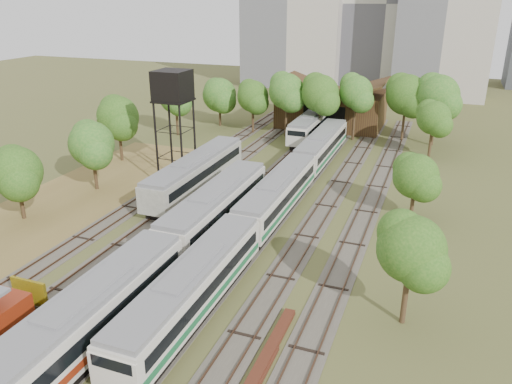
% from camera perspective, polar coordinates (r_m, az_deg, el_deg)
% --- Properties ---
extents(ground, '(240.00, 240.00, 0.00)m').
position_cam_1_polar(ground, '(32.43, -13.92, -16.56)').
color(ground, '#475123').
rests_on(ground, ground).
extents(dry_grass_patch, '(14.00, 60.00, 0.04)m').
position_cam_1_polar(dry_grass_patch, '(48.29, -26.49, -4.89)').
color(dry_grass_patch, brown).
rests_on(dry_grass_patch, ground).
extents(tracks, '(24.60, 80.00, 0.19)m').
position_cam_1_polar(tracks, '(52.12, 0.85, -0.56)').
color(tracks, '#4C473D').
rests_on(tracks, ground).
extents(railcar_red_set, '(3.15, 34.58, 3.89)m').
position_cam_1_polar(railcar_red_set, '(37.51, -10.31, -6.84)').
color(railcar_red_set, black).
rests_on(railcar_red_set, ground).
extents(railcar_green_set, '(2.92, 52.08, 3.61)m').
position_cam_1_polar(railcar_green_set, '(47.61, 2.47, -0.37)').
color(railcar_green_set, black).
rests_on(railcar_green_set, ground).
extents(railcar_rear, '(2.95, 16.08, 3.65)m').
position_cam_1_polar(railcar_rear, '(74.11, 6.38, 7.59)').
color(railcar_rear, black).
rests_on(railcar_rear, ground).
extents(old_grey_coach, '(3.06, 18.00, 3.79)m').
position_cam_1_polar(old_grey_coach, '(53.46, -6.86, 2.18)').
color(old_grey_coach, black).
rests_on(old_grey_coach, ground).
extents(water_tower, '(3.59, 3.59, 12.38)m').
position_cam_1_polar(water_tower, '(54.63, -9.51, 11.56)').
color(water_tower, black).
rests_on(water_tower, ground).
extents(rail_pile_near, '(0.69, 10.31, 0.34)m').
position_cam_1_polar(rail_pile_near, '(30.18, 0.91, -18.73)').
color(rail_pile_near, '#562718').
rests_on(rail_pile_near, ground).
extents(maintenance_shed, '(16.45, 11.55, 7.58)m').
position_cam_1_polar(maintenance_shed, '(81.88, 8.67, 9.53)').
color(maintenance_shed, '#3B2415').
rests_on(maintenance_shed, ground).
extents(tree_band_left, '(8.37, 57.31, 8.24)m').
position_cam_1_polar(tree_band_left, '(55.21, -21.22, 4.83)').
color(tree_band_left, '#382616').
rests_on(tree_band_left, ground).
extents(tree_band_far, '(38.07, 9.86, 9.82)m').
position_cam_1_polar(tree_band_far, '(73.94, 8.60, 10.98)').
color(tree_band_far, '#382616').
rests_on(tree_band_far, ground).
extents(tree_band_right, '(5.07, 41.88, 7.43)m').
position_cam_1_polar(tree_band_right, '(49.31, 18.55, 2.94)').
color(tree_band_right, '#382616').
rests_on(tree_band_right, ground).
extents(tower_centre, '(20.00, 18.00, 36.00)m').
position_cam_1_polar(tower_centre, '(121.18, 15.23, 20.10)').
color(tower_centre, '#BBB7A9').
rests_on(tower_centre, ground).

